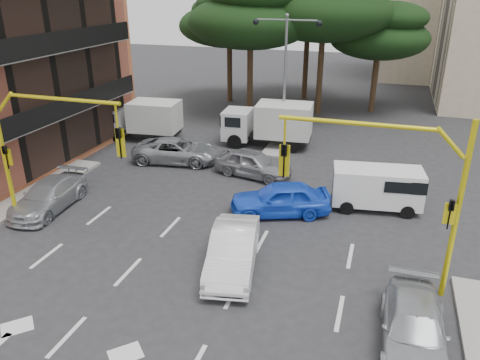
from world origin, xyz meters
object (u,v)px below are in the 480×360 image
at_px(van_white, 377,188).
at_px(street_lamp_center, 286,57).
at_px(box_truck_a, 142,120).
at_px(box_truck_b, 268,125).
at_px(car_silver_parked, 414,328).
at_px(signal_mast_left, 37,140).
at_px(signal_mast_right, 400,181).
at_px(car_white_hatch, 233,250).
at_px(car_silver_cross_a, 176,151).
at_px(car_blue_compact, 280,199).
at_px(car_silver_cross_b, 253,163).
at_px(car_silver_wagon, 49,196).

bearing_deg(van_white, street_lamp_center, -150.53).
xyz_separation_m(box_truck_a, box_truck_b, (8.21, 1.19, 0.10)).
height_order(car_silver_parked, box_truck_b, box_truck_b).
bearing_deg(signal_mast_left, street_lamp_center, 64.09).
relative_size(car_silver_parked, box_truck_a, 0.84).
height_order(signal_mast_right, car_white_hatch, signal_mast_right).
height_order(car_white_hatch, car_silver_cross_a, car_white_hatch).
xyz_separation_m(car_silver_cross_a, van_white, (11.19, -2.72, 0.30)).
bearing_deg(car_white_hatch, box_truck_a, 118.63).
height_order(car_blue_compact, car_silver_parked, car_blue_compact).
bearing_deg(car_silver_parked, car_silver_cross_a, 136.47).
bearing_deg(street_lamp_center, car_silver_cross_b, -92.42).
distance_m(car_white_hatch, van_white, 8.11).
xyz_separation_m(car_white_hatch, car_silver_parked, (6.09, -2.22, -0.11)).
xyz_separation_m(car_white_hatch, car_blue_compact, (0.62, 4.72, 0.00)).
height_order(signal_mast_right, car_silver_cross_a, signal_mast_right).
distance_m(car_white_hatch, car_silver_cross_a, 11.43).
height_order(signal_mast_right, car_blue_compact, signal_mast_right).
relative_size(car_silver_cross_a, van_white, 1.25).
height_order(signal_mast_left, box_truck_b, signal_mast_left).
relative_size(car_silver_wagon, van_white, 1.14).
distance_m(street_lamp_center, car_silver_wagon, 15.65).
relative_size(signal_mast_left, car_blue_compact, 1.37).
relative_size(street_lamp_center, box_truck_a, 1.50).
bearing_deg(car_silver_cross_a, car_silver_wagon, 149.51).
bearing_deg(signal_mast_left, van_white, 24.97).
bearing_deg(car_blue_compact, car_silver_cross_a, -144.00).
bearing_deg(box_truck_a, car_silver_cross_b, -119.97).
xyz_separation_m(signal_mast_right, car_white_hatch, (-5.29, -0.61, -3.14)).
relative_size(signal_mast_right, car_silver_wagon, 1.34).
distance_m(car_blue_compact, car_silver_cross_a, 8.54).
distance_m(signal_mast_right, car_blue_compact, 6.97).
distance_m(van_white, box_truck_b, 9.99).
height_order(car_blue_compact, box_truck_b, box_truck_b).
relative_size(car_blue_compact, box_truck_b, 0.79).
relative_size(signal_mast_right, street_lamp_center, 0.77).
distance_m(street_lamp_center, car_blue_compact, 11.16).
bearing_deg(car_silver_cross_a, car_silver_cross_b, -107.02).
bearing_deg(box_truck_a, car_silver_cross_a, -134.94).
distance_m(car_silver_cross_a, van_white, 11.52).
distance_m(car_silver_cross_b, box_truck_a, 9.63).
distance_m(signal_mast_left, box_truck_b, 14.72).
height_order(signal_mast_right, car_silver_parked, signal_mast_right).
bearing_deg(car_white_hatch, car_silver_parked, -31.22).
bearing_deg(car_blue_compact, box_truck_b, 176.78).
height_order(signal_mast_left, car_blue_compact, signal_mast_left).
xyz_separation_m(street_lamp_center, van_white, (6.15, -7.97, -4.45)).
bearing_deg(car_silver_cross_b, car_blue_compact, -136.47).
xyz_separation_m(signal_mast_left, box_truck_b, (6.01, 13.20, -2.51)).
bearing_deg(box_truck_b, car_silver_wagon, 144.17).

